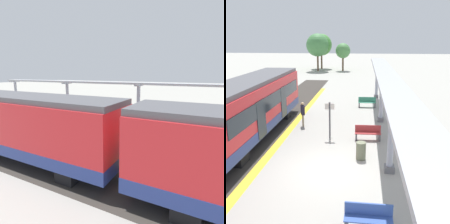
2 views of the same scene
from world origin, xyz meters
The scene contains 14 objects.
ground_plane centered at (0.00, 0.00, 0.00)m, with size 176.00×176.00×0.00m, color #9F9D94.
tactile_edge_strip centered at (-3.10, 0.00, 0.00)m, with size 0.47×38.50×0.01m, color gold.
trackbed centered at (-4.93, 0.00, 0.00)m, with size 3.20×50.50×0.01m, color #38332D.
train_far_carriage centered at (-4.92, 3.78, 1.83)m, with size 2.65×11.52×3.48m.
canopy_pillar_third centered at (2.88, 0.05, 1.87)m, with size 1.10×0.44×3.69m.
canopy_pillar_fourth centered at (2.88, 7.30, 1.87)m, with size 1.10×0.44×3.69m.
canopy_pillar_fifth centered at (2.88, 14.94, 1.87)m, with size 1.10×0.44×3.69m.
canopy_beam centered at (2.88, -0.04, 3.77)m, with size 1.20×30.77×0.16m, color #A8AAB2.
bench_near_end centered at (1.95, 3.75, 0.44)m, with size 1.51×0.48×0.86m.
bench_mid_platform centered at (1.95, 11.19, 0.44)m, with size 1.51×0.48×0.86m.
bench_far_end centered at (1.91, -3.70, 0.44)m, with size 1.51×0.47×0.86m.
trash_bin centered at (1.59, 1.19, 0.44)m, with size 0.48×0.48×0.88m, color #6D7156.
platform_info_sign centered at (-0.29, 3.81, 1.33)m, with size 0.56×0.10×2.20m.
passenger_waiting_near_edge centered at (-2.37, 5.76, 1.04)m, with size 0.37×0.53×1.67m.
Camera 1 is at (-11.33, -4.96, 4.56)m, focal length 30.26 mm.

